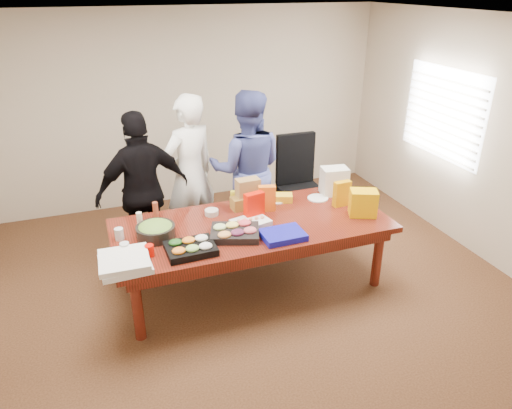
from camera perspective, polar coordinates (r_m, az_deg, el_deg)
name	(u,v)px	position (r m, az deg, el deg)	size (l,w,h in m)	color
floor	(252,285)	(5.23, -0.46, -9.64)	(5.50, 5.00, 0.02)	#47301E
ceiling	(251,17)	(4.29, -0.59, 21.63)	(5.50, 5.00, 0.02)	white
wall_back	(193,108)	(6.89, -7.60, 11.40)	(5.50, 0.04, 2.70)	beige
wall_front	(413,331)	(2.66, 18.32, -14.30)	(5.50, 0.04, 2.70)	beige
wall_right	(478,139)	(6.03, 25.16, 7.19)	(0.04, 5.00, 2.70)	beige
window_panel	(443,113)	(6.39, 21.55, 10.17)	(0.03, 1.40, 1.10)	white
window_blinds	(440,114)	(6.37, 21.27, 10.15)	(0.04, 1.36, 1.00)	beige
conference_table	(252,255)	(5.02, -0.47, -6.04)	(2.80, 1.20, 0.75)	#4C1C0F
office_chair	(302,189)	(6.01, 5.57, 1.86)	(0.61, 0.61, 1.21)	black
person_center	(190,174)	(5.58, -7.96, 3.61)	(0.69, 0.45, 1.89)	white
person_right	(247,169)	(5.67, -1.09, 4.25)	(0.92, 0.72, 1.89)	#3D4588
person_left	(143,191)	(5.34, -13.39, 1.56)	(1.05, 0.44, 1.79)	black
veggie_tray	(191,249)	(4.36, -7.87, -5.28)	(0.44, 0.35, 0.07)	black
fruit_tray	(235,233)	(4.58, -2.55, -3.44)	(0.46, 0.36, 0.07)	black
sheet_cake	(251,223)	(4.77, -0.64, -2.24)	(0.36, 0.27, 0.06)	white
salad_bowl	(156,232)	(4.65, -11.97, -3.21)	(0.37, 0.37, 0.12)	black
chip_bag_blue	(283,235)	(4.56, 3.25, -3.67)	(0.40, 0.30, 0.06)	#1312A4
chip_bag_red	(254,207)	(4.84, -0.22, -0.25)	(0.21, 0.08, 0.30)	red
chip_bag_yellow	(342,194)	(5.23, 10.29, 1.30)	(0.19, 0.08, 0.28)	#D48E03
chip_bag_orange	(267,198)	(5.04, 1.32, 0.75)	(0.18, 0.08, 0.28)	orange
mayo_jar	(244,200)	(5.15, -1.41, 0.50)	(0.09, 0.09, 0.14)	silver
mustard_bottle	(233,198)	(5.19, -2.77, 0.77)	(0.06, 0.06, 0.17)	gold
dressing_bottle	(156,210)	(5.00, -11.98, -0.68)	(0.06, 0.06, 0.18)	brown
ranch_bottle	(140,220)	(4.84, -13.82, -1.87)	(0.06, 0.06, 0.17)	#F9E6C0
banana_bunch	(281,198)	(5.30, 3.08, 0.83)	(0.24, 0.14, 0.08)	yellow
bread_loaf	(247,202)	(5.13, -1.15, 0.31)	(0.34, 0.15, 0.13)	olive
kraft_bag	(248,193)	(5.11, -0.98, 1.40)	(0.25, 0.14, 0.32)	olive
red_cup	(149,250)	(4.36, -12.70, -5.42)	(0.08, 0.08, 0.11)	#C90B00
clear_cup_a	(125,249)	(4.43, -15.49, -5.15)	(0.08, 0.08, 0.12)	silver
clear_cup_b	(119,234)	(4.70, -16.14, -3.43)	(0.08, 0.08, 0.12)	silver
pizza_box_lower	(125,264)	(4.27, -15.45, -6.97)	(0.42, 0.42, 0.05)	silver
pizza_box_upper	(124,260)	(4.24, -15.60, -6.44)	(0.42, 0.42, 0.05)	white
plate_a	(318,198)	(5.41, 7.44, 0.76)	(0.23, 0.23, 0.01)	white
plate_b	(276,200)	(5.32, 2.41, 0.53)	(0.21, 0.21, 0.01)	white
dip_bowl_a	(255,209)	(5.05, -0.17, -0.56)	(0.17, 0.17, 0.07)	beige
dip_bowl_b	(212,212)	(5.01, -5.37, -0.94)	(0.14, 0.14, 0.06)	beige
grocery_bag_white	(334,181)	(5.51, 9.39, 2.82)	(0.29, 0.21, 0.31)	silver
grocery_bag_yellow	(363,203)	(5.06, 12.76, 0.19)	(0.28, 0.19, 0.28)	#EEAD00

